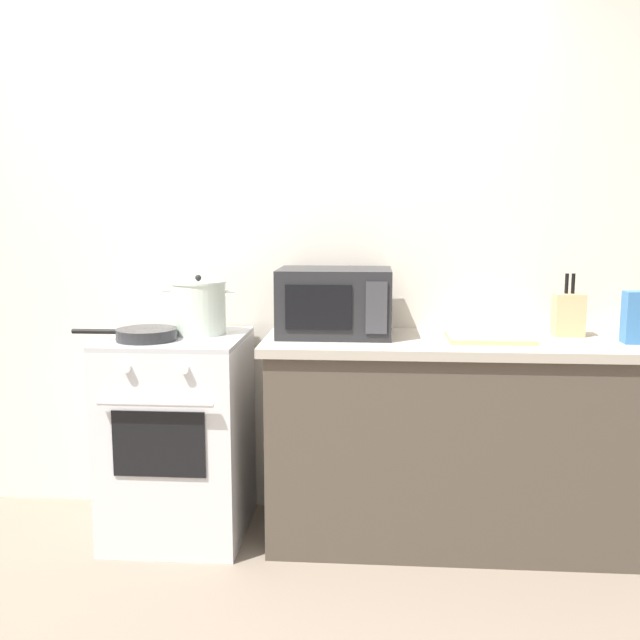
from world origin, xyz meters
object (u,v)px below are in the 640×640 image
at_px(frying_pan, 145,334).
at_px(cutting_board, 490,338).
at_px(knife_block, 568,314).
at_px(stock_pot, 199,307).
at_px(microwave, 335,302).
at_px(pasta_box, 633,317).
at_px(stove, 179,435).

bearing_deg(frying_pan, cutting_board, 4.11).
height_order(cutting_board, knife_block, knife_block).
xyz_separation_m(stock_pot, frying_pan, (-0.19, -0.18, -0.10)).
relative_size(stock_pot, frying_pan, 0.72).
distance_m(microwave, pasta_box, 1.27).
distance_m(stock_pot, pasta_box, 1.88).
distance_m(cutting_board, pasta_box, 0.60).
height_order(microwave, knife_block, microwave).
bearing_deg(stock_pot, knife_block, 2.34).
bearing_deg(frying_pan, microwave, 12.86).
relative_size(microwave, pasta_box, 2.27).
relative_size(stock_pot, pasta_box, 1.51).
distance_m(frying_pan, microwave, 0.84).
distance_m(cutting_board, knife_block, 0.40).
xyz_separation_m(stove, stock_pot, (0.09, 0.07, 0.58)).
bearing_deg(knife_block, microwave, -176.59).
bearing_deg(knife_block, stove, -175.38).
xyz_separation_m(stock_pot, knife_block, (1.66, 0.07, -0.02)).
relative_size(microwave, cutting_board, 1.39).
bearing_deg(pasta_box, stove, 179.16).
bearing_deg(microwave, stove, -173.60).
bearing_deg(stock_pot, microwave, 0.52).
relative_size(knife_block, pasta_box, 1.27).
distance_m(stove, pasta_box, 2.05).
distance_m(stove, stock_pot, 0.59).
bearing_deg(cutting_board, microwave, 173.40).
distance_m(stove, frying_pan, 0.51).
xyz_separation_m(stock_pot, pasta_box, (1.88, -0.10, -0.01)).
relative_size(stock_pot, knife_block, 1.19).
bearing_deg(knife_block, stock_pot, -177.66).
height_order(stock_pot, pasta_box, stock_pot).
bearing_deg(stock_pot, pasta_box, -3.12).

